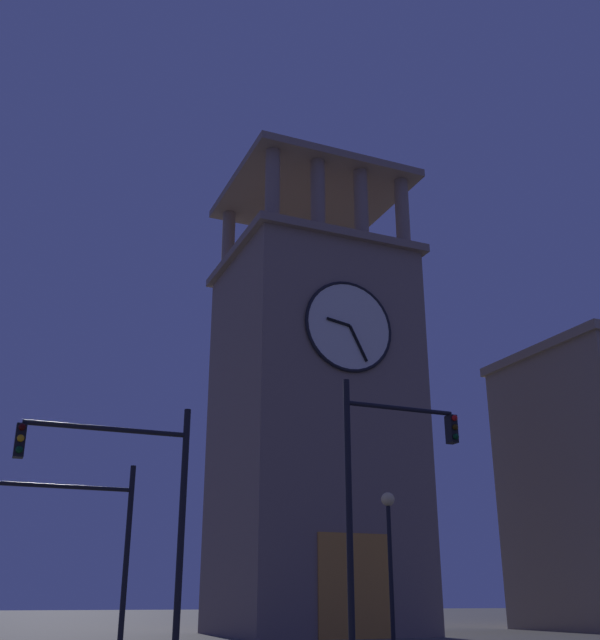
% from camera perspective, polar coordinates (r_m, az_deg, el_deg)
% --- Properties ---
extents(ground_plane, '(200.00, 200.00, 0.00)m').
position_cam_1_polar(ground_plane, '(32.65, 0.94, -22.87)').
color(ground_plane, '#56544F').
extents(clocktower, '(8.82, 8.54, 24.18)m').
position_cam_1_polar(clocktower, '(36.45, 0.99, -7.77)').
color(clocktower, gray).
rests_on(clocktower, ground_plane).
extents(traffic_signal_near, '(4.43, 0.41, 5.18)m').
position_cam_1_polar(traffic_signal_near, '(22.92, -16.66, -14.65)').
color(traffic_signal_near, black).
rests_on(traffic_signal_near, ground_plane).
extents(traffic_signal_mid, '(3.30, 0.41, 6.73)m').
position_cam_1_polar(traffic_signal_mid, '(19.39, 6.21, -11.64)').
color(traffic_signal_mid, black).
rests_on(traffic_signal_mid, ground_plane).
extents(traffic_signal_far, '(3.95, 0.41, 5.81)m').
position_cam_1_polar(traffic_signal_far, '(18.19, -12.72, -12.39)').
color(traffic_signal_far, black).
rests_on(traffic_signal_far, ground_plane).
extents(street_lamp, '(0.44, 0.44, 4.75)m').
position_cam_1_polar(street_lamp, '(25.45, 6.75, -15.91)').
color(street_lamp, black).
rests_on(street_lamp, ground_plane).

